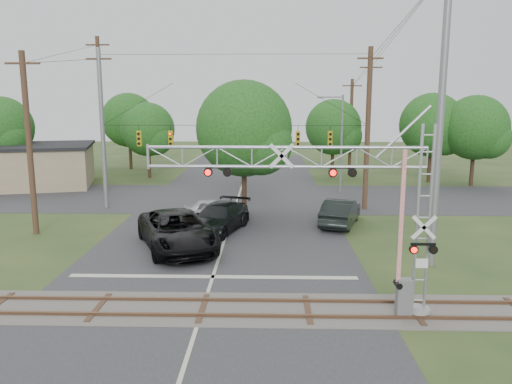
{
  "coord_description": "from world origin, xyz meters",
  "views": [
    {
      "loc": [
        2.5,
        -15.8,
        7.85
      ],
      "look_at": [
        1.89,
        7.5,
        3.55
      ],
      "focal_mm": 35.0,
      "sensor_mm": 36.0,
      "label": 1
    }
  ],
  "objects_px": {
    "traffic_signal_span": "(246,132)",
    "streetlight": "(340,139)",
    "pickup_black": "(177,231)",
    "sedan_silver": "(213,209)",
    "car_dark": "(219,218)",
    "crossing_gantry": "(339,200)"
  },
  "relations": [
    {
      "from": "pickup_black",
      "to": "car_dark",
      "type": "distance_m",
      "value": 4.05
    },
    {
      "from": "crossing_gantry",
      "to": "streetlight",
      "type": "height_order",
      "value": "streetlight"
    },
    {
      "from": "pickup_black",
      "to": "sedan_silver",
      "type": "bearing_deg",
      "value": 58.05
    },
    {
      "from": "car_dark",
      "to": "pickup_black",
      "type": "bearing_deg",
      "value": -99.77
    },
    {
      "from": "streetlight",
      "to": "sedan_silver",
      "type": "bearing_deg",
      "value": -135.46
    },
    {
      "from": "crossing_gantry",
      "to": "car_dark",
      "type": "distance_m",
      "value": 13.47
    },
    {
      "from": "traffic_signal_span",
      "to": "streetlight",
      "type": "height_order",
      "value": "traffic_signal_span"
    },
    {
      "from": "sedan_silver",
      "to": "crossing_gantry",
      "type": "bearing_deg",
      "value": -170.93
    },
    {
      "from": "sedan_silver",
      "to": "car_dark",
      "type": "bearing_deg",
      "value": 178.54
    },
    {
      "from": "streetlight",
      "to": "crossing_gantry",
      "type": "bearing_deg",
      "value": -97.9
    },
    {
      "from": "crossing_gantry",
      "to": "traffic_signal_span",
      "type": "bearing_deg",
      "value": 102.66
    },
    {
      "from": "sedan_silver",
      "to": "streetlight",
      "type": "relative_size",
      "value": 0.47
    },
    {
      "from": "traffic_signal_span",
      "to": "streetlight",
      "type": "relative_size",
      "value": 2.33
    },
    {
      "from": "crossing_gantry",
      "to": "streetlight",
      "type": "bearing_deg",
      "value": 82.1
    },
    {
      "from": "traffic_signal_span",
      "to": "car_dark",
      "type": "bearing_deg",
      "value": -102.02
    },
    {
      "from": "crossing_gantry",
      "to": "traffic_signal_span",
      "type": "height_order",
      "value": "traffic_signal_span"
    },
    {
      "from": "crossing_gantry",
      "to": "traffic_signal_span",
      "type": "relative_size",
      "value": 0.54
    },
    {
      "from": "traffic_signal_span",
      "to": "pickup_black",
      "type": "distance_m",
      "value": 11.64
    },
    {
      "from": "traffic_signal_span",
      "to": "car_dark",
      "type": "height_order",
      "value": "traffic_signal_span"
    },
    {
      "from": "traffic_signal_span",
      "to": "pickup_black",
      "type": "height_order",
      "value": "traffic_signal_span"
    },
    {
      "from": "pickup_black",
      "to": "sedan_silver",
      "type": "relative_size",
      "value": 1.83
    },
    {
      "from": "traffic_signal_span",
      "to": "sedan_silver",
      "type": "distance_m",
      "value": 6.26
    }
  ]
}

